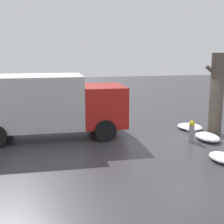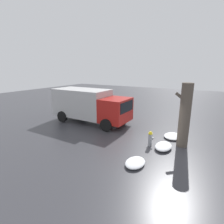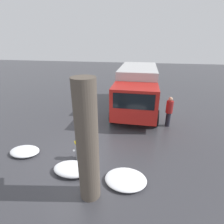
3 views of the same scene
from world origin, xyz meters
The scene contains 8 objects.
ground_plane centered at (0.00, 0.00, 0.00)m, with size 60.00×60.00×0.00m, color #38383D.
fire_hydrant centered at (0.00, 0.00, 0.46)m, with size 0.36×0.37×0.89m.
tree_trunk centered at (-1.58, -0.95, 1.82)m, with size 0.92×0.61×3.60m.
delivery_truck centered at (5.83, -2.01, 1.48)m, with size 6.56×2.70×2.68m.
pedestrian centered at (3.51, -3.81, 0.90)m, with size 0.36×0.36×1.64m.
snow_pile_by_hydrant centered at (-0.06, 2.31, 0.11)m, with size 0.86×1.22×0.22m.
snow_pile_curbside centered at (-0.76, -0.05, 0.14)m, with size 0.88×1.37×0.28m.
snow_pile_by_tree centered at (-0.90, -1.96, 0.10)m, with size 1.12×1.39×0.20m.
Camera 3 is at (-5.37, -2.25, 4.41)m, focal length 28.00 mm.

